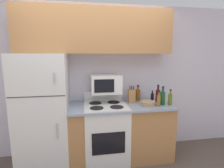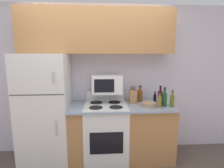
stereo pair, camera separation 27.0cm
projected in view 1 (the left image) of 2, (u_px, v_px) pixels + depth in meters
wall_back at (96, 80)px, 3.05m from camera, size 8.00×0.05×2.55m
lower_cabinets at (121, 131)px, 2.90m from camera, size 1.65×0.67×0.92m
refrigerator at (43, 112)px, 2.64m from camera, size 0.75×0.67×1.73m
upper_cabinets at (96, 31)px, 2.72m from camera, size 2.39×0.36×0.69m
stove at (106, 132)px, 2.84m from camera, size 0.68×0.65×1.09m
microwave at (106, 84)px, 2.86m from camera, size 0.48×0.33×0.30m
knife_block at (131, 96)px, 2.94m from camera, size 0.11×0.10×0.29m
bowl at (148, 103)px, 2.77m from camera, size 0.23×0.23×0.07m
bottle_wine_green at (163, 98)px, 2.81m from camera, size 0.08×0.08×0.30m
bottle_vinegar at (159, 100)px, 2.73m from camera, size 0.06×0.06×0.24m
bottle_wine_red at (158, 95)px, 2.95m from camera, size 0.08×0.08×0.30m
bottle_olive_oil at (170, 99)px, 2.78m from camera, size 0.06×0.06×0.26m
bottle_whiskey at (138, 95)px, 3.05m from camera, size 0.08×0.08×0.28m
bottle_soy_sauce at (152, 97)px, 3.07m from camera, size 0.05×0.05×0.18m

